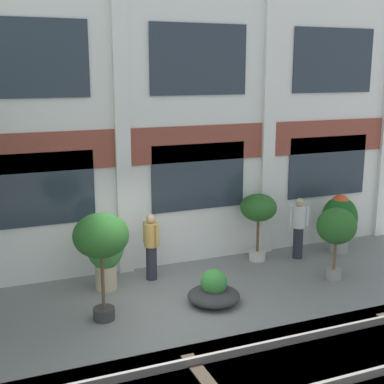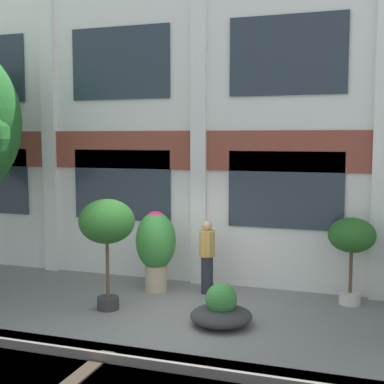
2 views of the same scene
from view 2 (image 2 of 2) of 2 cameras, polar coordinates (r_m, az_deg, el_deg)
ground_plane at (r=10.54m, az=-3.40°, el=-12.97°), size 80.00×80.00×0.00m
apartment_facade at (r=12.51m, az=1.14°, el=6.73°), size 16.16×0.64×7.19m
potted_plant_fluted_column at (r=11.88m, az=-3.88°, el=-5.47°), size 0.89×0.89×1.79m
potted_plant_terracotta_small at (r=11.32m, az=16.67°, el=-4.89°), size 0.95×0.95×1.78m
potted_plant_wide_bowl at (r=9.96m, az=3.13°, el=-12.51°), size 1.14×1.14×0.77m
potted_plant_tall_urn at (r=10.60m, az=-9.07°, el=-3.50°), size 1.10×1.10×2.20m
resident_by_doorway at (r=11.69m, az=1.63°, el=-6.67°), size 0.34×0.49×1.62m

